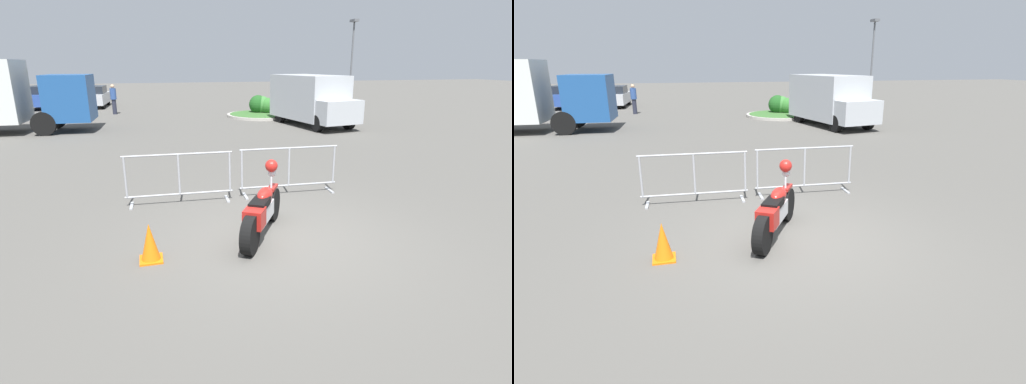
{
  "view_description": "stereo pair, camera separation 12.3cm",
  "coord_description": "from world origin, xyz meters",
  "views": [
    {
      "loc": [
        -2.04,
        -5.8,
        2.81
      ],
      "look_at": [
        -0.27,
        0.66,
        0.65
      ],
      "focal_mm": 28.0,
      "sensor_mm": 36.0,
      "label": 1
    },
    {
      "loc": [
        -1.92,
        -5.83,
        2.81
      ],
      "look_at": [
        -0.27,
        0.66,
        0.65
      ],
      "focal_mm": 28.0,
      "sensor_mm": 36.0,
      "label": 2
    }
  ],
  "objects": [
    {
      "name": "traffic_cone",
      "position": [
        -2.14,
        -0.2,
        0.29
      ],
      "size": [
        0.34,
        0.34,
        0.59
      ],
      "color": "orange",
      "rests_on": "ground"
    },
    {
      "name": "pedestrian",
      "position": [
        -3.77,
        19.14,
        0.92
      ],
      "size": [
        0.42,
        0.42,
        1.69
      ],
      "rotation": [
        0.0,
        0.0,
        6.02
      ],
      "color": "#262838",
      "rests_on": "ground"
    },
    {
      "name": "crowd_barrier_near",
      "position": [
        -1.48,
        2.3,
        0.55
      ],
      "size": [
        2.23,
        0.53,
        1.07
      ],
      "rotation": [
        0.0,
        0.0,
        -0.04
      ],
      "color": "#9EA0A5",
      "rests_on": "ground"
    },
    {
      "name": "parked_car_silver",
      "position": [
        -5.36,
        23.82,
        0.71
      ],
      "size": [
        1.89,
        4.21,
        1.4
      ],
      "rotation": [
        0.0,
        0.0,
        1.52
      ],
      "color": "#B7BABF",
      "rests_on": "ground"
    },
    {
      "name": "crowd_barrier_far",
      "position": [
        0.93,
        2.3,
        0.55
      ],
      "size": [
        2.23,
        0.53,
        1.07
      ],
      "rotation": [
        0.0,
        0.0,
        -0.04
      ],
      "color": "#9EA0A5",
      "rests_on": "ground"
    },
    {
      "name": "street_lamp",
      "position": [
        12.09,
        20.62,
        3.71
      ],
      "size": [
        0.36,
        0.7,
        5.68
      ],
      "color": "#595B60",
      "rests_on": "ground"
    },
    {
      "name": "motorcycle",
      "position": [
        -0.27,
        0.26,
        0.45
      ],
      "size": [
        1.21,
        1.89,
        1.18
      ],
      "rotation": [
        0.0,
        0.0,
        1.04
      ],
      "color": "black",
      "rests_on": "ground"
    },
    {
      "name": "parked_car_white",
      "position": [
        -11.32,
        23.77,
        0.69
      ],
      "size": [
        1.83,
        4.07,
        1.36
      ],
      "rotation": [
        0.0,
        0.0,
        1.52
      ],
      "color": "white",
      "rests_on": "ground"
    },
    {
      "name": "planter_island",
      "position": [
        4.35,
        16.25,
        0.34
      ],
      "size": [
        3.97,
        3.97,
        1.11
      ],
      "color": "#ADA89E",
      "rests_on": "ground"
    },
    {
      "name": "parked_car_blue",
      "position": [
        -8.34,
        23.89,
        0.74
      ],
      "size": [
        1.96,
        4.37,
        1.45
      ],
      "rotation": [
        0.0,
        0.0,
        1.52
      ],
      "color": "#284799",
      "rests_on": "ground"
    },
    {
      "name": "ground_plane",
      "position": [
        0.0,
        0.0,
        0.0
      ],
      "size": [
        120.0,
        120.0,
        0.0
      ],
      "primitive_type": "plane",
      "color": "#54514C"
    },
    {
      "name": "delivery_van",
      "position": [
        5.54,
        12.09,
        1.24
      ],
      "size": [
        2.79,
        5.26,
        2.31
      ],
      "rotation": [
        0.0,
        0.0,
        -1.4
      ],
      "color": "#B2B7BC",
      "rests_on": "ground"
    }
  ]
}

